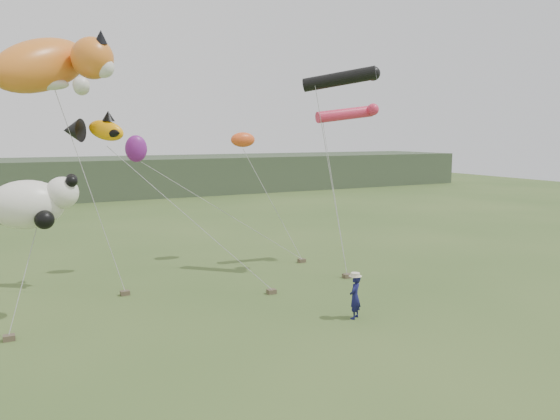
{
  "coord_description": "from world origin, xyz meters",
  "views": [
    {
      "loc": [
        -9.5,
        -15.56,
        6.55
      ],
      "look_at": [
        0.15,
        3.0,
        3.64
      ],
      "focal_mm": 35.0,
      "sensor_mm": 36.0,
      "label": 1
    }
  ],
  "objects": [
    {
      "name": "headland",
      "position": [
        -3.11,
        44.69,
        1.92
      ],
      "size": [
        90.0,
        13.0,
        4.0
      ],
      "color": "#2D3D28",
      "rests_on": "ground"
    },
    {
      "name": "tube_kites",
      "position": [
        5.6,
        6.49,
        8.48
      ],
      "size": [
        4.46,
        3.27,
        2.6
      ],
      "color": "black",
      "rests_on": "ground"
    },
    {
      "name": "cat_kite",
      "position": [
        -7.29,
        8.16,
        9.28
      ],
      "size": [
        5.85,
        4.21,
        3.2
      ],
      "color": "orange",
      "rests_on": "ground"
    },
    {
      "name": "panda_kite",
      "position": [
        -8.47,
        4.85,
        4.21
      ],
      "size": [
        2.95,
        1.91,
        1.83
      ],
      "color": "white",
      "rests_on": "ground"
    },
    {
      "name": "festival_attendant",
      "position": [
        1.56,
        -0.08,
        0.79
      ],
      "size": [
        0.69,
        0.64,
        1.59
      ],
      "primitive_type": "imported",
      "rotation": [
        0.0,
        0.0,
        3.75
      ],
      "color": "#131448",
      "rests_on": "ground"
    },
    {
      "name": "fish_kite",
      "position": [
        -5.83,
        8.22,
        6.73
      ],
      "size": [
        2.76,
        1.78,
        1.38
      ],
      "color": "#FFA007",
      "rests_on": "ground"
    },
    {
      "name": "sandbag_anchors",
      "position": [
        -1.15,
        5.37,
        0.09
      ],
      "size": [
        14.34,
        5.29,
        0.18
      ],
      "color": "brown",
      "rests_on": "ground"
    },
    {
      "name": "ground",
      "position": [
        0.0,
        0.0,
        0.0
      ],
      "size": [
        120.0,
        120.0,
        0.0
      ],
      "primitive_type": "plane",
      "color": "#385123",
      "rests_on": "ground"
    },
    {
      "name": "misc_kites",
      "position": [
        -1.14,
        10.17,
        6.06
      ],
      "size": [
        6.71,
        1.11,
        1.38
      ],
      "color": "#F25620",
      "rests_on": "ground"
    }
  ]
}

